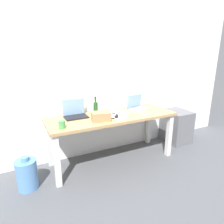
% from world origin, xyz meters
% --- Properties ---
extents(ground_plane, '(8.00, 8.00, 0.00)m').
position_xyz_m(ground_plane, '(0.00, 0.00, 0.00)').
color(ground_plane, '#515459').
extents(back_wall, '(5.20, 0.08, 2.60)m').
position_xyz_m(back_wall, '(0.00, 0.39, 1.30)').
color(back_wall, white).
rests_on(back_wall, ground).
extents(desk, '(1.86, 0.65, 0.72)m').
position_xyz_m(desk, '(0.00, 0.00, 0.63)').
color(desk, tan).
rests_on(desk, ground).
extents(laptop_left, '(0.32, 0.22, 0.25)m').
position_xyz_m(laptop_left, '(-0.50, 0.16, 0.78)').
color(laptop_left, black).
rests_on(laptop_left, desk).
extents(laptop_right, '(0.35, 0.29, 0.23)m').
position_xyz_m(laptop_right, '(0.50, 0.11, 0.77)').
color(laptop_right, gray).
rests_on(laptop_right, desk).
extents(beer_bottle, '(0.06, 0.06, 0.27)m').
position_xyz_m(beer_bottle, '(-0.20, 0.13, 0.83)').
color(beer_bottle, '#1E5123').
rests_on(beer_bottle, desk).
extents(computer_mouse, '(0.10, 0.12, 0.03)m').
position_xyz_m(computer_mouse, '(0.01, -0.12, 0.74)').
color(computer_mouse, black).
rests_on(computer_mouse, desk).
extents(cardboard_box, '(0.27, 0.21, 0.12)m').
position_xyz_m(cardboard_box, '(-0.24, -0.14, 0.78)').
color(cardboard_box, tan).
rests_on(cardboard_box, desk).
extents(coffee_mug, '(0.08, 0.08, 0.09)m').
position_xyz_m(coffee_mug, '(-0.77, -0.19, 0.77)').
color(coffee_mug, '#4C9E56').
rests_on(coffee_mug, desk).
extents(paper_yellow_folder, '(0.32, 0.36, 0.00)m').
position_xyz_m(paper_yellow_folder, '(-0.18, -0.07, 0.73)').
color(paper_yellow_folder, '#F4E06B').
rests_on(paper_yellow_folder, desk).
extents(paper_sheet_near_back, '(0.32, 0.36, 0.00)m').
position_xyz_m(paper_sheet_near_back, '(0.14, 0.09, 0.73)').
color(paper_sheet_near_back, white).
rests_on(paper_sheet_near_back, desk).
extents(paper_sheet_front_right, '(0.28, 0.34, 0.00)m').
position_xyz_m(paper_sheet_front_right, '(0.46, -0.07, 0.73)').
color(paper_sheet_front_right, '#F4E06B').
rests_on(paper_sheet_front_right, desk).
extents(paper_sheet_center, '(0.30, 0.35, 0.00)m').
position_xyz_m(paper_sheet_center, '(0.01, -0.07, 0.73)').
color(paper_sheet_center, white).
rests_on(paper_sheet_center, desk).
extents(water_cooler_jug, '(0.25, 0.25, 0.42)m').
position_xyz_m(water_cooler_jug, '(-1.22, -0.14, 0.19)').
color(water_cooler_jug, '#598CC6').
rests_on(water_cooler_jug, ground).
extents(filing_cabinet, '(0.40, 0.48, 0.58)m').
position_xyz_m(filing_cabinet, '(1.37, 0.09, 0.29)').
color(filing_cabinet, slate).
rests_on(filing_cabinet, ground).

